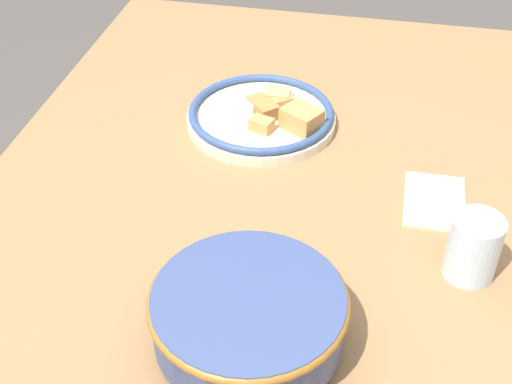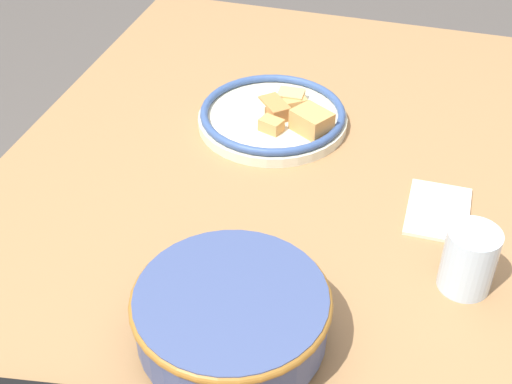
% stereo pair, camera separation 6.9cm
% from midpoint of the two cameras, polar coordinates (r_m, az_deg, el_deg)
% --- Properties ---
extents(dining_table, '(1.58, 0.91, 0.76)m').
position_cam_midpoint_polar(dining_table, '(1.10, -2.45, -6.76)').
color(dining_table, olive).
rests_on(dining_table, ground_plane).
extents(noodle_bowl, '(0.24, 0.24, 0.08)m').
position_cam_midpoint_polar(noodle_bowl, '(0.88, -2.89, -9.93)').
color(noodle_bowl, '#384775').
rests_on(noodle_bowl, dining_table).
extents(food_plate, '(0.27, 0.27, 0.06)m').
position_cam_midpoint_polar(food_plate, '(1.28, -0.98, 6.10)').
color(food_plate, beige).
rests_on(food_plate, dining_table).
extents(drinking_glass, '(0.07, 0.07, 0.09)m').
position_cam_midpoint_polar(drinking_glass, '(1.00, 15.12, -4.36)').
color(drinking_glass, silver).
rests_on(drinking_glass, dining_table).
extents(folded_napkin, '(0.13, 0.09, 0.01)m').
position_cam_midpoint_polar(folded_napkin, '(1.14, 12.42, -0.78)').
color(folded_napkin, beige).
rests_on(folded_napkin, dining_table).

